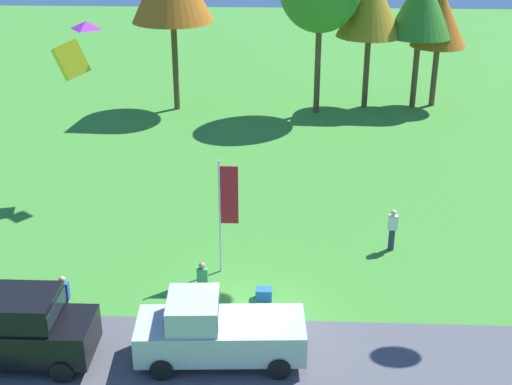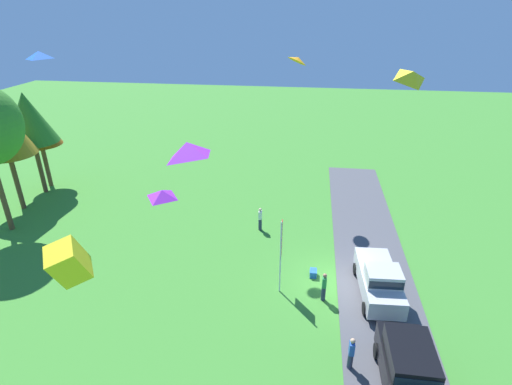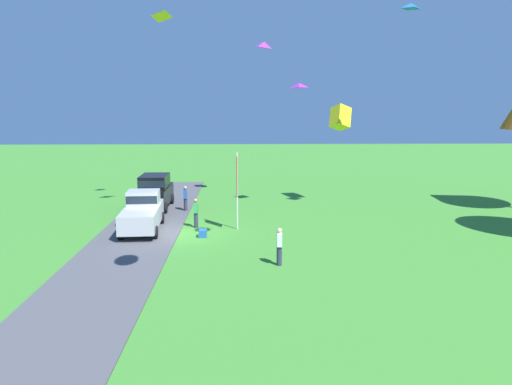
{
  "view_description": "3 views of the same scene",
  "coord_description": "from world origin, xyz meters",
  "px_view_note": "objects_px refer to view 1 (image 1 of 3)",
  "views": [
    {
      "loc": [
        1.07,
        -19.77,
        13.48
      ],
      "look_at": [
        0.01,
        4.86,
        2.41
      ],
      "focal_mm": 50.0,
      "sensor_mm": 36.0,
      "label": 1
    },
    {
      "loc": [
        -18.99,
        1.91,
        14.45
      ],
      "look_at": [
        2.42,
        4.91,
        4.26
      ],
      "focal_mm": 28.0,
      "sensor_mm": 36.0,
      "label": 2
    },
    {
      "loc": [
        26.54,
        3.42,
        7.16
      ],
      "look_at": [
        -0.83,
        4.14,
        2.19
      ],
      "focal_mm": 35.0,
      "sensor_mm": 36.0,
      "label": 3
    }
  ],
  "objects_px": {
    "person_on_lawn": "(392,229)",
    "cooler_box": "(264,294)",
    "person_watching_sky": "(203,284)",
    "tree_lone_near": "(371,3)",
    "person_beside_suv": "(64,299)",
    "kite_box_near_flag": "(71,60)",
    "tree_right_of_center": "(440,19)",
    "flag_banner": "(226,203)",
    "tree_center_back": "(422,3)",
    "car_suv_mid_row": "(15,326)",
    "car_pickup_by_flagpole": "(214,330)",
    "kite_diamond_high_right": "(86,25)"
  },
  "relations": [
    {
      "from": "car_suv_mid_row",
      "to": "tree_right_of_center",
      "type": "height_order",
      "value": "tree_right_of_center"
    },
    {
      "from": "tree_lone_near",
      "to": "tree_right_of_center",
      "type": "height_order",
      "value": "tree_lone_near"
    },
    {
      "from": "person_watching_sky",
      "to": "flag_banner",
      "type": "xyz_separation_m",
      "value": [
        0.63,
        2.39,
        1.92
      ]
    },
    {
      "from": "flag_banner",
      "to": "tree_right_of_center",
      "type": "bearing_deg",
      "value": 61.92
    },
    {
      "from": "person_watching_sky",
      "to": "car_pickup_by_flagpole",
      "type": "bearing_deg",
      "value": -77.04
    },
    {
      "from": "person_on_lawn",
      "to": "cooler_box",
      "type": "height_order",
      "value": "person_on_lawn"
    },
    {
      "from": "tree_lone_near",
      "to": "kite_box_near_flag",
      "type": "height_order",
      "value": "tree_lone_near"
    },
    {
      "from": "tree_center_back",
      "to": "kite_box_near_flag",
      "type": "relative_size",
      "value": 5.79
    },
    {
      "from": "tree_right_of_center",
      "to": "cooler_box",
      "type": "bearing_deg",
      "value": -113.25
    },
    {
      "from": "tree_center_back",
      "to": "cooler_box",
      "type": "height_order",
      "value": "tree_center_back"
    },
    {
      "from": "car_pickup_by_flagpole",
      "to": "flag_banner",
      "type": "distance_m",
      "value": 5.58
    },
    {
      "from": "car_suv_mid_row",
      "to": "kite_diamond_high_right",
      "type": "relative_size",
      "value": 4.69
    },
    {
      "from": "person_beside_suv",
      "to": "tree_lone_near",
      "type": "xyz_separation_m",
      "value": [
        12.03,
        24.24,
        5.54
      ]
    },
    {
      "from": "person_on_lawn",
      "to": "kite_box_near_flag",
      "type": "distance_m",
      "value": 15.38
    },
    {
      "from": "tree_lone_near",
      "to": "cooler_box",
      "type": "xyz_separation_m",
      "value": [
        -5.61,
        -22.61,
        -6.22
      ]
    },
    {
      "from": "kite_box_near_flag",
      "to": "flag_banner",
      "type": "bearing_deg",
      "value": -44.49
    },
    {
      "from": "person_beside_suv",
      "to": "tree_lone_near",
      "type": "height_order",
      "value": "tree_lone_near"
    },
    {
      "from": "car_suv_mid_row",
      "to": "tree_center_back",
      "type": "xyz_separation_m",
      "value": [
        15.87,
        26.52,
        5.09
      ]
    },
    {
      "from": "tree_lone_near",
      "to": "flag_banner",
      "type": "bearing_deg",
      "value": -108.67
    },
    {
      "from": "person_watching_sky",
      "to": "tree_right_of_center",
      "type": "bearing_deg",
      "value": 63.16
    },
    {
      "from": "person_on_lawn",
      "to": "tree_lone_near",
      "type": "height_order",
      "value": "tree_lone_near"
    },
    {
      "from": "person_beside_suv",
      "to": "kite_box_near_flag",
      "type": "distance_m",
      "value": 12.02
    },
    {
      "from": "tree_lone_near",
      "to": "kite_diamond_high_right",
      "type": "distance_m",
      "value": 21.01
    },
    {
      "from": "person_on_lawn",
      "to": "tree_center_back",
      "type": "height_order",
      "value": "tree_center_back"
    },
    {
      "from": "kite_box_near_flag",
      "to": "tree_right_of_center",
      "type": "bearing_deg",
      "value": 37.27
    },
    {
      "from": "tree_center_back",
      "to": "kite_diamond_high_right",
      "type": "bearing_deg",
      "value": -132.76
    },
    {
      "from": "person_beside_suv",
      "to": "kite_box_near_flag",
      "type": "bearing_deg",
      "value": 101.84
    },
    {
      "from": "car_pickup_by_flagpole",
      "to": "kite_diamond_high_right",
      "type": "bearing_deg",
      "value": 120.91
    },
    {
      "from": "kite_box_near_flag",
      "to": "tree_center_back",
      "type": "bearing_deg",
      "value": 38.56
    },
    {
      "from": "car_suv_mid_row",
      "to": "person_watching_sky",
      "type": "xyz_separation_m",
      "value": [
        5.19,
        3.24,
        -0.42
      ]
    },
    {
      "from": "tree_lone_near",
      "to": "cooler_box",
      "type": "distance_m",
      "value": 24.1
    },
    {
      "from": "car_pickup_by_flagpole",
      "to": "kite_box_near_flag",
      "type": "xyz_separation_m",
      "value": [
        -7.28,
        12.43,
        5.01
      ]
    },
    {
      "from": "tree_right_of_center",
      "to": "tree_center_back",
      "type": "bearing_deg",
      "value": -164.89
    },
    {
      "from": "person_watching_sky",
      "to": "person_beside_suv",
      "type": "bearing_deg",
      "value": -166.0
    },
    {
      "from": "tree_center_back",
      "to": "kite_diamond_high_right",
      "type": "xyz_separation_m",
      "value": [
        -15.6,
        -16.87,
        1.85
      ]
    },
    {
      "from": "person_watching_sky",
      "to": "tree_lone_near",
      "type": "distance_m",
      "value": 25.0
    },
    {
      "from": "car_pickup_by_flagpole",
      "to": "tree_lone_near",
      "type": "xyz_separation_m",
      "value": [
        6.97,
        26.08,
        5.31
      ]
    },
    {
      "from": "cooler_box",
      "to": "kite_diamond_high_right",
      "type": "distance_m",
      "value": 12.14
    },
    {
      "from": "person_watching_sky",
      "to": "cooler_box",
      "type": "height_order",
      "value": "person_watching_sky"
    },
    {
      "from": "tree_right_of_center",
      "to": "cooler_box",
      "type": "distance_m",
      "value": 25.65
    },
    {
      "from": "car_pickup_by_flagpole",
      "to": "tree_lone_near",
      "type": "height_order",
      "value": "tree_lone_near"
    },
    {
      "from": "cooler_box",
      "to": "person_on_lawn",
      "type": "bearing_deg",
      "value": 37.84
    },
    {
      "from": "kite_box_near_flag",
      "to": "person_on_lawn",
      "type": "bearing_deg",
      "value": -20.96
    },
    {
      "from": "car_suv_mid_row",
      "to": "kite_box_near_flag",
      "type": "bearing_deg",
      "value": 96.36
    },
    {
      "from": "tree_right_of_center",
      "to": "cooler_box",
      "type": "height_order",
      "value": "tree_right_of_center"
    },
    {
      "from": "tree_lone_near",
      "to": "tree_right_of_center",
      "type": "xyz_separation_m",
      "value": [
        4.31,
        0.47,
        -0.99
      ]
    },
    {
      "from": "tree_right_of_center",
      "to": "flag_banner",
      "type": "height_order",
      "value": "tree_right_of_center"
    },
    {
      "from": "kite_box_near_flag",
      "to": "person_watching_sky",
      "type": "bearing_deg",
      "value": -55.17
    },
    {
      "from": "cooler_box",
      "to": "car_suv_mid_row",
      "type": "bearing_deg",
      "value": -152.33
    },
    {
      "from": "person_beside_suv",
      "to": "tree_right_of_center",
      "type": "xyz_separation_m",
      "value": [
        16.34,
        24.72,
        4.55
      ]
    }
  ]
}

